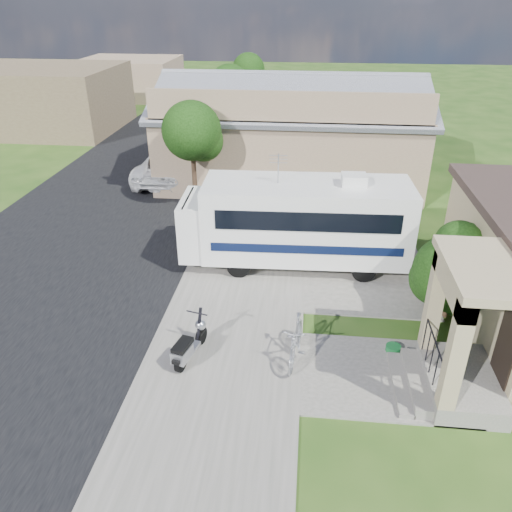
# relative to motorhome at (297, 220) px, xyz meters

# --- Properties ---
(ground) EXTENTS (120.00, 120.00, 0.00)m
(ground) POSITION_rel_motorhome_xyz_m (-0.66, -4.51, -1.64)
(ground) COLOR #204412
(street_slab) EXTENTS (9.00, 80.00, 0.02)m
(street_slab) POSITION_rel_motorhome_xyz_m (-8.16, 5.49, -1.63)
(street_slab) COLOR black
(street_slab) RESTS_ON ground
(sidewalk_slab) EXTENTS (4.00, 80.00, 0.06)m
(sidewalk_slab) POSITION_rel_motorhome_xyz_m (-1.66, 5.49, -1.61)
(sidewalk_slab) COLOR #5F5E56
(sidewalk_slab) RESTS_ON ground
(driveway_slab) EXTENTS (7.00, 6.00, 0.05)m
(driveway_slab) POSITION_rel_motorhome_xyz_m (0.84, -0.01, -1.62)
(driveway_slab) COLOR #5F5E56
(driveway_slab) RESTS_ON ground
(walk_slab) EXTENTS (4.00, 3.00, 0.05)m
(walk_slab) POSITION_rel_motorhome_xyz_m (2.34, -5.51, -1.62)
(walk_slab) COLOR #5F5E56
(walk_slab) RESTS_ON ground
(warehouse) EXTENTS (12.50, 8.40, 5.04)m
(warehouse) POSITION_rel_motorhome_xyz_m (-0.66, 9.45, 0.35)
(warehouse) COLOR #876D54
(warehouse) RESTS_ON ground
(distant_bldg_far) EXTENTS (10.00, 8.00, 4.00)m
(distant_bldg_far) POSITION_rel_motorhome_xyz_m (-17.66, 17.49, 0.36)
(distant_bldg_far) COLOR brown
(distant_bldg_far) RESTS_ON ground
(distant_bldg_near) EXTENTS (8.00, 7.00, 3.20)m
(distant_bldg_near) POSITION_rel_motorhome_xyz_m (-15.66, 29.49, -0.04)
(distant_bldg_near) COLOR #876D54
(distant_bldg_near) RESTS_ON ground
(street_tree_a) EXTENTS (2.44, 2.40, 4.58)m
(street_tree_a) POSITION_rel_motorhome_xyz_m (-4.36, 4.54, 1.61)
(street_tree_a) COLOR black
(street_tree_a) RESTS_ON ground
(street_tree_b) EXTENTS (2.44, 2.40, 4.73)m
(street_tree_b) POSITION_rel_motorhome_xyz_m (-4.36, 14.54, 1.75)
(street_tree_b) COLOR black
(street_tree_b) RESTS_ON ground
(street_tree_c) EXTENTS (2.44, 2.40, 4.42)m
(street_tree_c) POSITION_rel_motorhome_xyz_m (-4.36, 23.54, 1.46)
(street_tree_c) COLOR black
(street_tree_c) RESTS_ON ground
(motorhome) EXTENTS (7.54, 2.66, 3.83)m
(motorhome) POSITION_rel_motorhome_xyz_m (0.00, 0.00, 0.00)
(motorhome) COLOR white
(motorhome) RESTS_ON ground
(shrub) EXTENTS (2.43, 2.32, 2.98)m
(shrub) POSITION_rel_motorhome_xyz_m (4.46, -2.62, -0.12)
(shrub) COLOR black
(shrub) RESTS_ON ground
(scooter) EXTENTS (0.75, 1.65, 1.09)m
(scooter) POSITION_rel_motorhome_xyz_m (-2.49, -5.42, -1.15)
(scooter) COLOR black
(scooter) RESTS_ON ground
(bicycle) EXTENTS (0.77, 1.95, 1.14)m
(bicycle) POSITION_rel_motorhome_xyz_m (0.17, -5.10, -1.07)
(bicycle) COLOR #A4A5AB
(bicycle) RESTS_ON ground
(pickup_truck) EXTENTS (2.55, 5.52, 1.53)m
(pickup_truck) POSITION_rel_motorhome_xyz_m (-6.56, 8.13, -0.88)
(pickup_truck) COLOR white
(pickup_truck) RESTS_ON ground
(van) EXTENTS (2.57, 5.72, 1.63)m
(van) POSITION_rel_motorhome_xyz_m (-7.42, 16.01, -0.83)
(van) COLOR white
(van) RESTS_ON ground
(garden_hose) EXTENTS (0.39, 0.39, 0.18)m
(garden_hose) POSITION_rel_motorhome_xyz_m (2.70, -4.52, -1.55)
(garden_hose) COLOR #136028
(garden_hose) RESTS_ON ground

